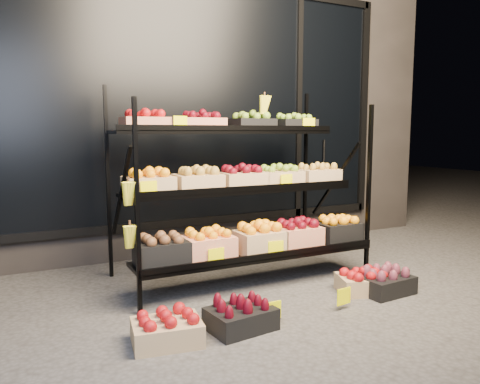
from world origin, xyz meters
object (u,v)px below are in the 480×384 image
display_rack (242,188)px  floor_crate_midright (364,281)px  floor_crate_left (167,328)px  floor_crate_midleft (241,315)px

display_rack → floor_crate_midright: (0.69, -0.78, -0.69)m
floor_crate_left → floor_crate_midleft: bearing=6.8°
floor_crate_left → floor_crate_midleft: same height
display_rack → floor_crate_midleft: bearing=-117.5°
display_rack → floor_crate_midright: 1.25m
display_rack → floor_crate_midright: display_rack is taller
floor_crate_midleft → floor_crate_midright: floor_crate_midleft is taller
display_rack → floor_crate_midright: size_ratio=4.69×
floor_crate_left → floor_crate_midright: 1.69m
display_rack → floor_crate_midleft: size_ratio=4.92×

